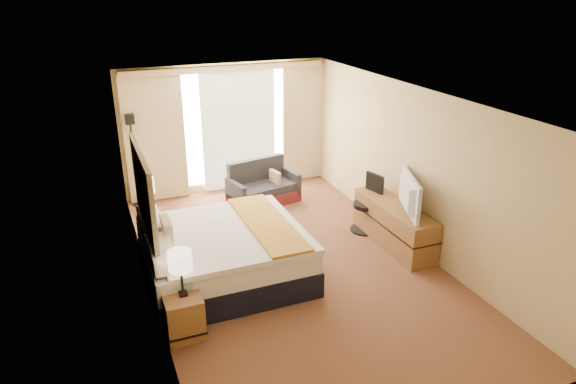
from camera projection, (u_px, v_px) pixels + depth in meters
name	position (u px, v px, depth m)	size (l,w,h in m)	color
floor	(291.00, 264.00, 7.95)	(4.20, 7.00, 0.02)	#541C18
ceiling	(292.00, 98.00, 6.96)	(4.20, 7.00, 0.02)	white
wall_back	(226.00, 128.00, 10.46)	(4.20, 0.02, 2.60)	tan
wall_front	(445.00, 324.00, 4.45)	(4.20, 0.02, 2.60)	tan
wall_left	(144.00, 209.00, 6.72)	(0.02, 7.00, 2.60)	tan
wall_right	(413.00, 168.00, 8.19)	(0.02, 7.00, 2.60)	tan
headboard	(145.00, 204.00, 6.92)	(0.06, 1.85, 1.50)	black
nightstand_left	(183.00, 314.00, 6.29)	(0.45, 0.52, 0.55)	olive
nightstand_right	(153.00, 230.00, 8.44)	(0.45, 0.52, 0.55)	olive
media_dresser	(394.00, 225.00, 8.45)	(0.50, 1.80, 0.70)	olive
window	(238.00, 126.00, 10.51)	(2.30, 0.02, 2.30)	white
curtains	(227.00, 124.00, 10.32)	(4.12, 0.19, 2.56)	beige
bed	(223.00, 254.00, 7.44)	(2.25, 2.06, 1.09)	black
loveseat	(263.00, 189.00, 10.12)	(1.45, 0.96, 0.83)	maroon
floor_lamp	(132.00, 142.00, 9.64)	(0.23, 0.23, 1.81)	black
desk_chair	(368.00, 206.00, 8.90)	(0.50, 0.50, 1.02)	black
lamp_left	(180.00, 262.00, 6.02)	(0.29, 0.29, 0.60)	black
lamp_right	(145.00, 187.00, 8.17)	(0.30, 0.30, 0.63)	black
tissue_box	(187.00, 285.00, 6.30)	(0.12, 0.12, 0.11)	#8DBADA
telephone	(160.00, 215.00, 8.27)	(0.17, 0.13, 0.06)	black
television	(404.00, 194.00, 7.96)	(1.05, 0.14, 0.61)	black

